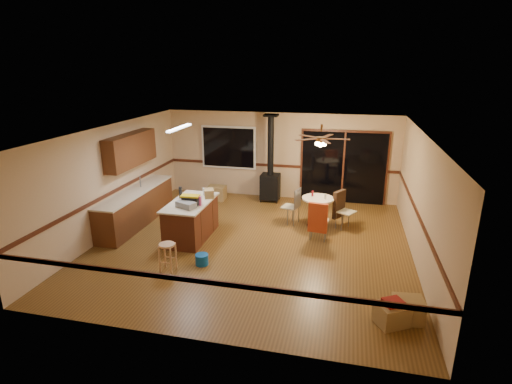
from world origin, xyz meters
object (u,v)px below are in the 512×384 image
(chair_left, at_px, (294,202))
(chair_right, at_px, (340,205))
(box_corner_b, at_px, (408,310))
(dining_table, at_px, (318,207))
(toolbox_black, at_px, (190,201))
(blue_bucket, at_px, (202,259))
(chair_near, at_px, (318,218))
(box_corner_a, at_px, (392,314))
(bar_stool, at_px, (168,257))
(wood_stove, at_px, (270,178))
(kitchen_island, at_px, (191,219))
(toolbox_grey, at_px, (186,205))
(box_under_window, at_px, (217,193))

(chair_left, height_order, chair_right, same)
(box_corner_b, bearing_deg, dining_table, 116.05)
(toolbox_black, height_order, box_corner_b, toolbox_black)
(toolbox_black, height_order, blue_bucket, toolbox_black)
(chair_right, bearing_deg, chair_near, -114.34)
(dining_table, distance_m, box_corner_a, 4.05)
(bar_stool, height_order, chair_left, chair_left)
(box_corner_b, bearing_deg, wood_stove, 121.84)
(kitchen_island, distance_m, dining_table, 3.14)
(toolbox_black, xyz_separation_m, chair_left, (2.16, 1.59, -0.41))
(chair_near, distance_m, chair_right, 1.12)
(kitchen_island, bearing_deg, chair_near, 8.40)
(bar_stool, relative_size, blue_bucket, 2.13)
(chair_left, relative_size, box_corner_a, 1.10)
(kitchen_island, relative_size, toolbox_grey, 3.82)
(dining_table, xyz_separation_m, chair_right, (0.54, 0.14, 0.07))
(toolbox_black, bearing_deg, wood_stove, 69.66)
(bar_stool, height_order, box_corner_b, bar_stool)
(box_under_window, bearing_deg, chair_right, -19.99)
(wood_stove, height_order, box_corner_a, wood_stove)
(box_under_window, bearing_deg, chair_left, -28.91)
(toolbox_grey, bearing_deg, dining_table, 31.57)
(chair_left, xyz_separation_m, chair_near, (0.68, -0.95, 0.01))
(toolbox_black, bearing_deg, box_corner_b, -24.52)
(box_under_window, xyz_separation_m, box_corner_b, (4.91, -5.07, -0.02))
(blue_bucket, xyz_separation_m, chair_near, (2.22, 1.67, 0.48))
(bar_stool, bearing_deg, box_corner_b, -8.27)
(chair_near, bearing_deg, kitchen_island, -171.60)
(kitchen_island, height_order, toolbox_grey, toolbox_grey)
(box_under_window, relative_size, box_corner_b, 1.13)
(bar_stool, height_order, blue_bucket, bar_stool)
(blue_bucket, xyz_separation_m, box_corner_b, (3.89, -1.02, 0.08))
(box_corner_b, bearing_deg, box_under_window, 134.11)
(chair_near, height_order, chair_right, same)
(box_under_window, xyz_separation_m, box_corner_a, (4.65, -5.24, -0.03))
(chair_left, height_order, box_corner_b, chair_left)
(toolbox_grey, bearing_deg, box_under_window, 96.71)
(blue_bucket, bearing_deg, chair_near, 37.05)
(dining_table, bearing_deg, chair_right, 14.71)
(blue_bucket, bearing_deg, chair_right, 45.18)
(toolbox_black, bearing_deg, bar_stool, -88.11)
(toolbox_black, distance_m, chair_right, 3.72)
(blue_bucket, distance_m, box_under_window, 4.18)
(toolbox_black, distance_m, box_corner_b, 5.02)
(chair_left, bearing_deg, chair_near, -54.67)
(wood_stove, bearing_deg, chair_left, -60.18)
(wood_stove, xyz_separation_m, box_corner_b, (3.30, -5.31, -0.54))
(toolbox_grey, distance_m, chair_right, 3.83)
(kitchen_island, bearing_deg, toolbox_grey, -81.05)
(chair_left, distance_m, box_corner_a, 4.37)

